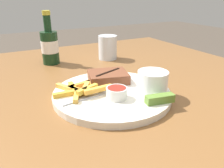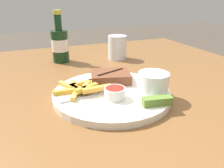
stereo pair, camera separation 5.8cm
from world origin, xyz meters
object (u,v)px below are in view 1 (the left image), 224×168
object	(u,v)px
pickle_spear	(160,99)
fork_utensil	(85,98)
coleslaw_cup	(153,80)
drinking_glass	(108,47)
dinner_plate	(112,94)
steak_portion	(108,77)
dipping_sauce_cup	(117,92)
beer_bottle	(50,46)

from	to	relation	value
pickle_spear	fork_utensil	xyz separation A→B (m)	(-0.15, 0.10, -0.01)
coleslaw_cup	pickle_spear	distance (m)	0.07
drinking_glass	dinner_plate	bearing A→B (deg)	-115.25
steak_portion	fork_utensil	xyz separation A→B (m)	(-0.11, -0.08, -0.01)
dinner_plate	pickle_spear	distance (m)	0.13
steak_portion	dipping_sauce_cup	world-z (taller)	steak_portion
dipping_sauce_cup	pickle_spear	distance (m)	0.11
steak_portion	beer_bottle	xyz separation A→B (m)	(-0.09, 0.32, 0.04)
pickle_spear	drinking_glass	size ratio (longest dim) A/B	0.75
fork_utensil	drinking_glass	distance (m)	0.43
dipping_sauce_cup	drinking_glass	bearing A→B (deg)	66.08
dinner_plate	pickle_spear	bearing A→B (deg)	-58.82
steak_portion	pickle_spear	bearing A→B (deg)	-75.39
fork_utensil	dipping_sauce_cup	bearing A→B (deg)	-31.87
dipping_sauce_cup	beer_bottle	distance (m)	0.43
fork_utensil	drinking_glass	xyz separation A→B (m)	(0.24, 0.35, 0.03)
coleslaw_cup	fork_utensil	xyz separation A→B (m)	(-0.18, 0.04, -0.03)
dinner_plate	coleslaw_cup	xyz separation A→B (m)	(0.10, -0.05, 0.04)
coleslaw_cup	beer_bottle	distance (m)	0.47
fork_utensil	drinking_glass	size ratio (longest dim) A/B	1.36
steak_portion	pickle_spear	xyz separation A→B (m)	(0.05, -0.18, -0.00)
steak_portion	dipping_sauce_cup	distance (m)	0.12
coleslaw_cup	drinking_glass	size ratio (longest dim) A/B	0.82
steak_portion	dipping_sauce_cup	xyz separation A→B (m)	(-0.03, -0.11, 0.00)
dinner_plate	beer_bottle	world-z (taller)	beer_bottle
dinner_plate	pickle_spear	xyz separation A→B (m)	(0.07, -0.11, 0.02)
dinner_plate	coleslaw_cup	distance (m)	0.12
dinner_plate	dipping_sauce_cup	size ratio (longest dim) A/B	5.93
dinner_plate	fork_utensil	world-z (taller)	fork_utensil
dinner_plate	steak_portion	world-z (taller)	steak_portion
steak_portion	dipping_sauce_cup	size ratio (longest dim) A/B	2.47
dipping_sauce_cup	beer_bottle	size ratio (longest dim) A/B	0.26
coleslaw_cup	fork_utensil	bearing A→B (deg)	167.85
dinner_plate	steak_portion	xyz separation A→B (m)	(0.02, 0.07, 0.02)
beer_bottle	drinking_glass	world-z (taller)	beer_bottle
pickle_spear	beer_bottle	size ratio (longest dim) A/B	0.36
steak_portion	coleslaw_cup	xyz separation A→B (m)	(0.07, -0.12, 0.02)
coleslaw_cup	dipping_sauce_cup	world-z (taller)	coleslaw_cup
fork_utensil	beer_bottle	xyz separation A→B (m)	(0.01, 0.40, 0.05)
dinner_plate	drinking_glass	world-z (taller)	drinking_glass
coleslaw_cup	beer_bottle	xyz separation A→B (m)	(-0.17, 0.43, 0.02)
dipping_sauce_cup	fork_utensil	xyz separation A→B (m)	(-0.07, 0.03, -0.01)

